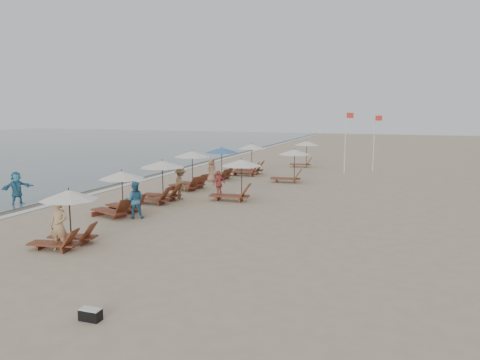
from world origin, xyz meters
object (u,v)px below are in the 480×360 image
(lounger_station_2, at_px, (159,182))
(lounger_station_4, at_px, (220,161))
(waterline_walker, at_px, (17,188))
(inland_station_0, at_px, (236,177))
(beachgoer_far_b, at_px, (211,170))
(beachgoer_far_a, at_px, (219,184))
(inland_station_2, at_px, (304,150))
(duffel_bag, at_px, (90,314))
(lounger_station_3, at_px, (189,170))
(lounger_station_0, at_px, (66,218))
(beachgoer_mid_a, at_px, (135,200))
(beachgoer_near, at_px, (59,225))
(lounger_station_1, at_px, (118,194))
(beachgoer_mid_b, at_px, (181,183))
(inland_station_1, at_px, (291,162))
(flag_pole_near, at_px, (346,139))
(lounger_station_5, at_px, (248,161))

(lounger_station_2, bearing_deg, lounger_station_4, 90.59)
(lounger_station_4, xyz_separation_m, waterline_walker, (-6.38, -11.73, -0.40))
(inland_station_0, relative_size, beachgoer_far_b, 1.77)
(beachgoer_far_b, height_order, waterline_walker, waterline_walker)
(inland_station_0, height_order, beachgoer_far_b, inland_station_0)
(beachgoer_far_a, height_order, beachgoer_far_b, beachgoer_far_b)
(beachgoer_far_a, distance_m, beachgoer_far_b, 5.72)
(inland_station_2, height_order, duffel_bag, inland_station_2)
(lounger_station_3, distance_m, lounger_station_4, 4.36)
(lounger_station_0, height_order, duffel_bag, lounger_station_0)
(beachgoer_mid_a, bearing_deg, duffel_bag, 91.70)
(beachgoer_near, bearing_deg, beachgoer_far_b, 84.49)
(inland_station_2, relative_size, beachgoer_far_a, 1.70)
(lounger_station_1, distance_m, waterline_walker, 6.18)
(lounger_station_1, height_order, lounger_station_3, lounger_station_3)
(lounger_station_3, distance_m, beachgoer_mid_a, 7.87)
(lounger_station_2, xyz_separation_m, beachgoer_far_a, (2.50, 2.29, -0.34))
(lounger_station_0, height_order, beachgoer_near, lounger_station_0)
(lounger_station_0, bearing_deg, beachgoer_mid_b, 91.80)
(inland_station_1, relative_size, beachgoer_far_b, 1.72)
(beachgoer_near, bearing_deg, waterline_walker, 134.48)
(inland_station_0, distance_m, duffel_bag, 14.59)
(beachgoer_near, relative_size, duffel_bag, 3.43)
(lounger_station_1, bearing_deg, lounger_station_3, 90.05)
(beachgoer_mid_a, bearing_deg, lounger_station_0, 65.99)
(beachgoer_near, bearing_deg, lounger_station_1, 94.01)
(beachgoer_mid_b, bearing_deg, beachgoer_near, 135.08)
(lounger_station_4, height_order, beachgoer_mid_b, lounger_station_4)
(inland_station_1, bearing_deg, lounger_station_4, -174.77)
(duffel_bag, bearing_deg, inland_station_0, 97.23)
(beachgoer_far_a, bearing_deg, inland_station_2, -162.81)
(beachgoer_far_a, bearing_deg, lounger_station_4, -134.76)
(flag_pole_near, bearing_deg, lounger_station_3, -128.38)
(lounger_station_2, distance_m, lounger_station_5, 11.45)
(waterline_walker, distance_m, flag_pole_near, 22.82)
(inland_station_2, relative_size, beachgoer_far_b, 1.62)
(lounger_station_0, distance_m, inland_station_1, 17.61)
(beachgoer_mid_b, height_order, duffel_bag, beachgoer_mid_b)
(duffel_bag, bearing_deg, beachgoer_mid_b, 109.29)
(lounger_station_0, height_order, inland_station_2, inland_station_2)
(lounger_station_4, height_order, lounger_station_5, lounger_station_5)
(flag_pole_near, bearing_deg, duffel_bag, -94.96)
(lounger_station_2, height_order, lounger_station_4, lounger_station_4)
(beachgoer_far_a, bearing_deg, inland_station_0, 91.14)
(lounger_station_4, height_order, beachgoer_far_a, lounger_station_4)
(waterline_walker, height_order, flag_pole_near, flag_pole_near)
(lounger_station_3, relative_size, duffel_bag, 5.10)
(lounger_station_3, height_order, duffel_bag, lounger_station_3)
(beachgoer_near, distance_m, duffel_bag, 6.10)
(lounger_station_0, xyz_separation_m, lounger_station_3, (-1.27, 12.34, 0.13))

